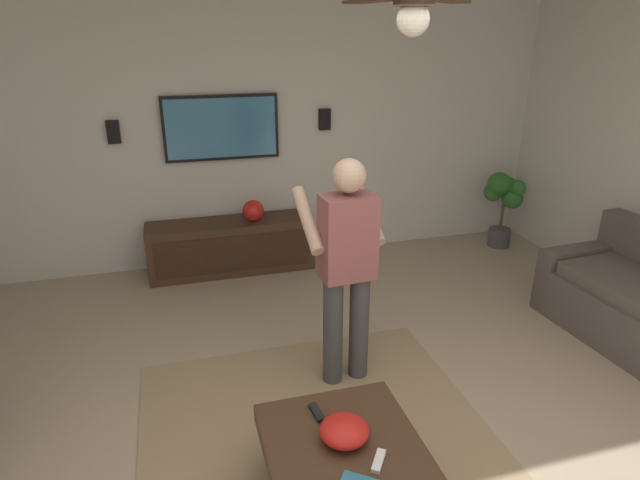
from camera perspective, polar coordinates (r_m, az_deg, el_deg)
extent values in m
plane|color=tan|center=(3.40, 4.61, -23.09)|extent=(7.81, 7.81, 0.00)
cube|color=silver|center=(5.71, -6.66, 11.67)|extent=(0.10, 6.57, 2.83)
cube|color=#564C47|center=(5.43, 25.94, -3.45)|extent=(0.23, 0.85, 0.58)
cube|color=#422B1C|center=(2.93, 3.00, -22.56)|extent=(1.00, 0.80, 0.10)
cylinder|color=#422B1C|center=(3.44, 5.93, -19.16)|extent=(0.07, 0.07, 0.30)
cylinder|color=#422B1C|center=(3.30, -5.23, -21.16)|extent=(0.07, 0.07, 0.30)
cube|color=#422B1C|center=(5.66, -9.47, -0.63)|extent=(0.44, 1.70, 0.55)
cube|color=#352216|center=(5.45, -9.18, -1.49)|extent=(0.01, 1.56, 0.39)
cube|color=black|center=(5.56, -10.54, 11.76)|extent=(0.05, 1.16, 0.65)
cube|color=teal|center=(5.54, -10.51, 11.72)|extent=(0.01, 1.10, 0.59)
cylinder|color=#3F3F3F|center=(3.86, 4.19, -9.26)|extent=(0.14, 0.14, 0.82)
cylinder|color=#3F3F3F|center=(3.79, 1.39, -9.81)|extent=(0.14, 0.14, 0.82)
cube|color=#8C4C4C|center=(3.52, 3.01, 0.28)|extent=(0.25, 0.38, 0.58)
sphere|color=tan|center=(3.39, 3.15, 6.91)|extent=(0.22, 0.22, 0.22)
cylinder|color=tan|center=(3.73, 5.08, 2.93)|extent=(0.48, 0.12, 0.37)
cylinder|color=tan|center=(3.57, -1.34, 2.17)|extent=(0.48, 0.12, 0.37)
cube|color=white|center=(3.85, 0.81, 2.07)|extent=(0.04, 0.05, 0.16)
cylinder|color=#4C4C51|center=(6.63, 18.66, 0.29)|extent=(0.25, 0.25, 0.21)
cylinder|color=brown|center=(6.54, 18.95, 2.57)|extent=(0.03, 0.03, 0.35)
sphere|color=#2D6B28|center=(6.46, 20.39, 5.23)|extent=(0.19, 0.19, 0.19)
sphere|color=#2D6B28|center=(6.51, 19.92, 4.24)|extent=(0.24, 0.24, 0.24)
sphere|color=#2D6B28|center=(6.50, 19.40, 5.48)|extent=(0.22, 0.22, 0.22)
sphere|color=#2D6B28|center=(6.49, 18.12, 4.95)|extent=(0.22, 0.22, 0.22)
sphere|color=#2D6B28|center=(6.43, 18.67, 5.73)|extent=(0.27, 0.27, 0.27)
ellipsoid|color=red|center=(2.92, 2.64, -19.75)|extent=(0.26, 0.26, 0.12)
cube|color=white|center=(2.85, 6.30, -22.50)|extent=(0.15, 0.12, 0.02)
cube|color=black|center=(3.10, -0.34, -18.00)|extent=(0.15, 0.06, 0.02)
sphere|color=red|center=(5.51, -7.18, 3.15)|extent=(0.22, 0.22, 0.22)
cube|color=black|center=(5.77, 0.51, 12.81)|extent=(0.06, 0.12, 0.22)
cube|color=black|center=(5.57, -21.28, 10.74)|extent=(0.06, 0.12, 0.22)
sphere|color=silver|center=(2.80, 9.95, 22.24)|extent=(0.16, 0.16, 0.16)
cube|color=brown|center=(3.07, 6.21, 24.20)|extent=(0.57, 0.23, 0.02)
cube|color=brown|center=(3.10, 12.87, 23.81)|extent=(0.45, 0.51, 0.02)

